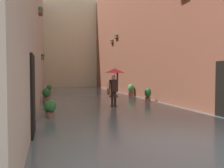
% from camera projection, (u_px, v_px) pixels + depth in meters
% --- Properties ---
extents(ground_plane, '(62.46, 62.46, 0.00)m').
position_uv_depth(ground_plane, '(88.00, 97.00, 17.20)').
color(ground_plane, gray).
extents(flood_water, '(7.56, 30.99, 0.09)m').
position_uv_depth(flood_water, '(88.00, 96.00, 17.20)').
color(flood_water, '#515B60').
rests_on(flood_water, ground_plane).
extents(building_facade_left, '(2.04, 28.99, 11.23)m').
position_uv_depth(building_facade_left, '(140.00, 26.00, 18.16)').
color(building_facade_left, brown).
rests_on(building_facade_left, ground_plane).
extents(building_facade_right, '(2.04, 28.99, 10.66)m').
position_uv_depth(building_facade_right, '(28.00, 23.00, 15.79)').
color(building_facade_right, '#A89989').
rests_on(building_facade_right, ground_plane).
extents(building_facade_far, '(10.36, 1.80, 12.13)m').
position_uv_depth(building_facade_far, '(70.00, 42.00, 29.81)').
color(building_facade_far, beige).
rests_on(building_facade_far, ground_plane).
extents(person_wading, '(1.00, 1.00, 2.07)m').
position_uv_depth(person_wading, '(114.00, 80.00, 11.24)').
color(person_wading, black).
rests_on(person_wading, ground_plane).
extents(potted_plant_mid_right, '(0.47, 0.47, 0.89)m').
position_uv_depth(potted_plant_mid_right, '(46.00, 96.00, 13.02)').
color(potted_plant_mid_right, brown).
rests_on(potted_plant_mid_right, ground_plane).
extents(potted_plant_far_right, '(0.47, 0.47, 0.75)m').
position_uv_depth(potted_plant_far_right, '(49.00, 89.00, 20.95)').
color(potted_plant_far_right, brown).
rests_on(potted_plant_far_right, ground_plane).
extents(potted_plant_near_left, '(0.46, 0.46, 0.99)m').
position_uv_depth(potted_plant_near_left, '(131.00, 90.00, 16.97)').
color(potted_plant_near_left, brown).
rests_on(potted_plant_near_left, ground_plane).
extents(potted_plant_near_right, '(0.46, 0.46, 0.73)m').
position_uv_depth(potted_plant_near_right, '(50.00, 109.00, 8.33)').
color(potted_plant_near_right, brown).
rests_on(potted_plant_near_right, ground_plane).
extents(potted_plant_far_left, '(0.39, 0.39, 0.89)m').
position_uv_depth(potted_plant_far_left, '(148.00, 95.00, 13.54)').
color(potted_plant_far_left, '#9E563D').
rests_on(potted_plant_far_left, ground_plane).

